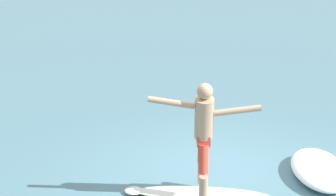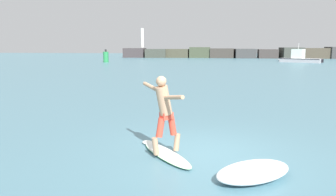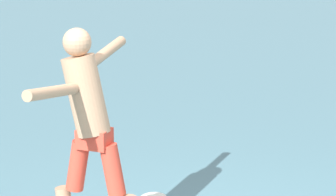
# 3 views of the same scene
# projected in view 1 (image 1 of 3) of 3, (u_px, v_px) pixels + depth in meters

# --- Properties ---
(ground_plane) EXTENTS (200.00, 200.00, 0.00)m
(ground_plane) POSITION_uv_depth(u_px,v_px,m) (219.00, 173.00, 9.51)
(ground_plane) COLOR slate
(surfboard) EXTENTS (1.63, 2.08, 0.23)m
(surfboard) POSITION_uv_depth(u_px,v_px,m) (200.00, 194.00, 8.69)
(surfboard) COLOR white
(surfboard) RESTS_ON ground
(surfer) EXTENTS (1.13, 1.32, 1.78)m
(surfer) POSITION_uv_depth(u_px,v_px,m) (204.00, 129.00, 8.30)
(surfer) COLOR tan
(surfer) RESTS_ON surfboard
(wave_foam_at_tail) EXTENTS (1.88, 1.77, 0.28)m
(wave_foam_at_tail) POSITION_uv_depth(u_px,v_px,m) (319.00, 169.00, 9.32)
(wave_foam_at_tail) COLOR white
(wave_foam_at_tail) RESTS_ON ground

